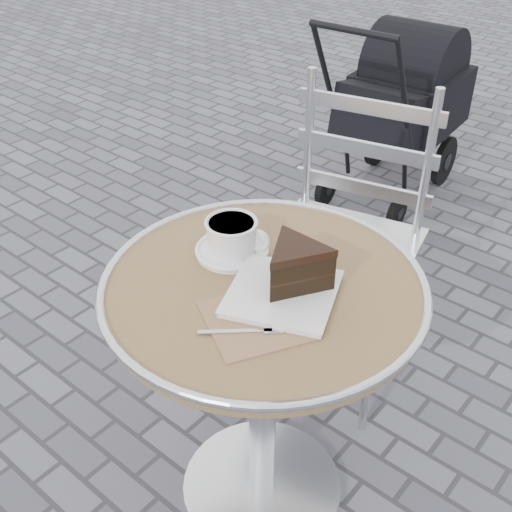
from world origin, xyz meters
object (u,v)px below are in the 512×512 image
Objects in this scene: cafe_table at (263,340)px; bistro_chair at (353,206)px; cake_plate_set at (292,272)px; cappuccino_set at (233,240)px; baby_stroller at (400,111)px.

bistro_chair is at bearing 103.83° from cafe_table.
bistro_chair is (-0.15, 0.60, 0.03)m from cafe_table.
cake_plate_set is (0.07, 0.01, 0.22)m from cafe_table.
baby_stroller is at bearing 82.74° from cappuccino_set.
cake_plate_set reaches higher than cappuccino_set.
cake_plate_set is 1.91m from baby_stroller.
cake_plate_set is at bearing -83.69° from bistro_chair.
baby_stroller is (-0.62, 1.76, -0.16)m from cafe_table.
baby_stroller is at bearing 109.32° from cafe_table.
cappuccino_set is 1.82m from baby_stroller.
cappuccino_set is 0.20m from cake_plate_set.
cafe_table is 0.77× the size of bistro_chair.
cappuccino_set is at bearing -101.46° from bistro_chair.
bistro_chair reaches higher than cafe_table.
bistro_chair is 1.05× the size of baby_stroller.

